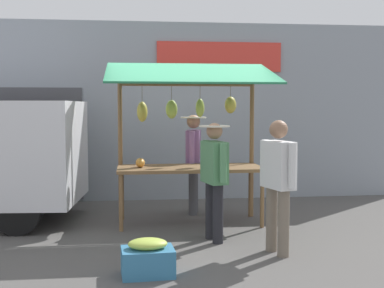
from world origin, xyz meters
TOP-DOWN VIEW (x-y plane):
  - ground_plane at (0.00, 0.00)m, footprint 40.00×40.00m
  - street_backdrop at (0.05, -2.20)m, footprint 9.00×0.30m
  - market_stall at (0.01, -0.03)m, footprint 2.50×1.46m
  - vendor_with_sunhat at (-0.15, -0.75)m, footprint 0.43×0.69m
  - shopper_with_shopping_bag at (-0.88, 1.76)m, footprint 0.35×0.68m
  - shopper_in_grey_tee at (-0.21, 1.07)m, footprint 0.41×0.67m
  - produce_crate_near at (0.72, 2.40)m, footprint 0.58×0.44m

SIDE VIEW (x-z plane):
  - ground_plane at x=0.00m, z-range 0.00..0.00m
  - produce_crate_near at x=0.72m, z-range -0.02..0.39m
  - shopper_in_grey_tee at x=-0.21m, z-range 0.14..1.72m
  - shopper_with_shopping_bag at x=-0.88m, z-range 0.13..1.76m
  - vendor_with_sunhat at x=-0.15m, z-range 0.15..1.81m
  - market_stall at x=0.01m, z-range 0.31..2.80m
  - street_backdrop at x=0.05m, z-range 0.00..3.40m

